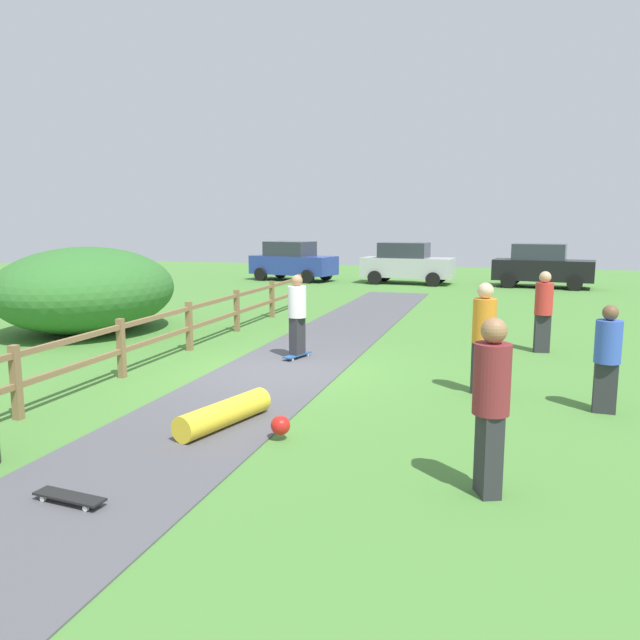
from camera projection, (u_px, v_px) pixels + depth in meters
ground_plane at (279, 371)px, 11.93m from camera, size 60.00×60.00×0.00m
asphalt_path at (279, 371)px, 11.93m from camera, size 2.40×28.00×0.02m
wooden_fence at (158, 330)px, 12.56m from camera, size 0.12×18.12×1.10m
bush_large at (86, 290)px, 16.09m from camera, size 4.23×5.07×2.22m
skater_riding at (297, 312)px, 12.85m from camera, size 0.47×0.82×1.75m
skater_fallen at (228, 414)px, 8.59m from camera, size 1.46×1.72×0.36m
skateboard_loose at (69, 497)px, 6.26m from camera, size 0.82×0.28×0.08m
bystander_red at (543, 308)px, 13.54m from camera, size 0.43×0.43×1.79m
bystander_blue at (607, 354)px, 9.21m from camera, size 0.40×0.40×1.64m
bystander_orange at (484, 333)px, 10.15m from camera, size 0.53×0.53×1.87m
bystander_maroon at (491, 398)px, 6.35m from camera, size 0.50×0.50×1.89m
parked_car_black at (542, 266)px, 27.27m from camera, size 4.39×2.42×1.92m
parked_car_blue at (292, 261)px, 30.56m from camera, size 4.48×2.71×1.92m
parked_car_silver at (407, 263)px, 28.95m from camera, size 4.31×2.23×1.92m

